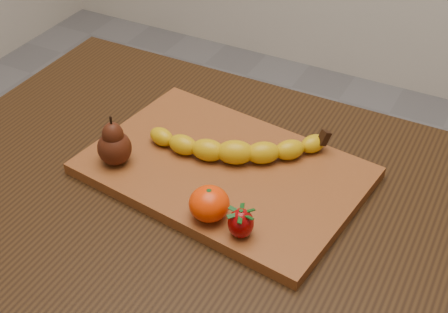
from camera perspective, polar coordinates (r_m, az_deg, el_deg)
The scene contains 6 objects.
table at distance 1.10m, azimuth -1.58°, elevation -6.74°, with size 1.00×0.70×0.76m.
cutting_board at distance 1.05m, azimuth 0.00°, elevation -1.30°, with size 0.45×0.30×0.02m, color brown.
banana at distance 1.04m, azimuth 1.04°, elevation 0.39°, with size 0.26×0.07×0.04m, color #DCAF0A, non-canonical shape.
pear at distance 1.04m, azimuth -10.07°, elevation 1.49°, with size 0.06×0.06×0.09m, color #43190A, non-canonical shape.
mandarin at distance 0.93m, azimuth -1.36°, elevation -4.33°, with size 0.06×0.06×0.05m, color #FE3902.
strawberry at distance 0.91m, azimuth 1.55°, elevation -6.04°, with size 0.04×0.04×0.05m, color #950406, non-canonical shape.
Camera 1 is at (0.39, -0.68, 1.43)m, focal length 50.00 mm.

